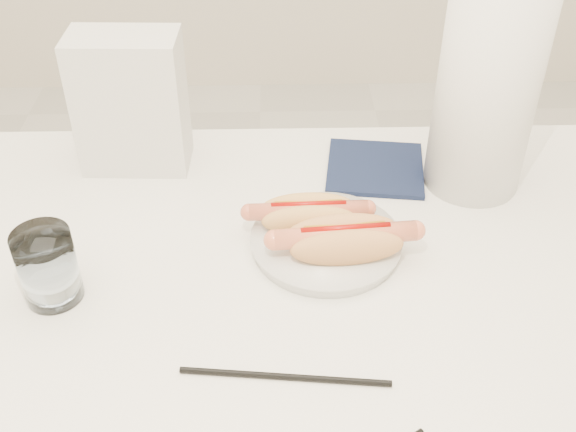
{
  "coord_description": "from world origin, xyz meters",
  "views": [
    {
      "loc": [
        0.05,
        -0.6,
        1.35
      ],
      "look_at": [
        0.07,
        0.08,
        0.82
      ],
      "focal_mm": 43.76,
      "sensor_mm": 36.0,
      "label": 1
    }
  ],
  "objects_px": {
    "plate": "(326,244)",
    "paper_towel_roll": "(487,88)",
    "hotdog_left": "(308,214)",
    "hotdog_right": "(345,240)",
    "water_glass": "(48,266)",
    "napkin_box": "(131,103)",
    "table": "(236,336)"
  },
  "relations": [
    {
      "from": "table",
      "to": "napkin_box",
      "type": "bearing_deg",
      "value": 117.08
    },
    {
      "from": "plate",
      "to": "water_glass",
      "type": "height_order",
      "value": "water_glass"
    },
    {
      "from": "plate",
      "to": "paper_towel_roll",
      "type": "bearing_deg",
      "value": 33.48
    },
    {
      "from": "table",
      "to": "hotdog_left",
      "type": "height_order",
      "value": "hotdog_left"
    },
    {
      "from": "hotdog_right",
      "to": "water_glass",
      "type": "height_order",
      "value": "water_glass"
    },
    {
      "from": "plate",
      "to": "water_glass",
      "type": "bearing_deg",
      "value": -166.45
    },
    {
      "from": "water_glass",
      "to": "napkin_box",
      "type": "relative_size",
      "value": 0.46
    },
    {
      "from": "table",
      "to": "plate",
      "type": "xyz_separation_m",
      "value": [
        0.12,
        0.1,
        0.07
      ]
    },
    {
      "from": "hotdog_right",
      "to": "paper_towel_roll",
      "type": "bearing_deg",
      "value": 36.52
    },
    {
      "from": "table",
      "to": "paper_towel_roll",
      "type": "height_order",
      "value": "paper_towel_roll"
    },
    {
      "from": "hotdog_right",
      "to": "napkin_box",
      "type": "height_order",
      "value": "napkin_box"
    },
    {
      "from": "plate",
      "to": "hotdog_right",
      "type": "relative_size",
      "value": 1.06
    },
    {
      "from": "paper_towel_roll",
      "to": "napkin_box",
      "type": "bearing_deg",
      "value": 173.0
    },
    {
      "from": "plate",
      "to": "paper_towel_roll",
      "type": "distance_m",
      "value": 0.3
    },
    {
      "from": "table",
      "to": "plate",
      "type": "relative_size",
      "value": 6.32
    },
    {
      "from": "water_glass",
      "to": "napkin_box",
      "type": "distance_m",
      "value": 0.3
    },
    {
      "from": "paper_towel_roll",
      "to": "hotdog_left",
      "type": "bearing_deg",
      "value": -153.82
    },
    {
      "from": "table",
      "to": "hotdog_right",
      "type": "bearing_deg",
      "value": 25.74
    },
    {
      "from": "plate",
      "to": "paper_towel_roll",
      "type": "xyz_separation_m",
      "value": [
        0.22,
        0.15,
        0.15
      ]
    },
    {
      "from": "plate",
      "to": "napkin_box",
      "type": "xyz_separation_m",
      "value": [
        -0.27,
        0.21,
        0.1
      ]
    },
    {
      "from": "plate",
      "to": "napkin_box",
      "type": "bearing_deg",
      "value": 142.62
    },
    {
      "from": "hotdog_left",
      "to": "water_glass",
      "type": "bearing_deg",
      "value": -162.73
    },
    {
      "from": "plate",
      "to": "paper_towel_roll",
      "type": "height_order",
      "value": "paper_towel_roll"
    },
    {
      "from": "table",
      "to": "water_glass",
      "type": "xyz_separation_m",
      "value": [
        -0.22,
        0.02,
        0.11
      ]
    },
    {
      "from": "hotdog_left",
      "to": "napkin_box",
      "type": "height_order",
      "value": "napkin_box"
    },
    {
      "from": "plate",
      "to": "water_glass",
      "type": "relative_size",
      "value": 2.0
    },
    {
      "from": "plate",
      "to": "napkin_box",
      "type": "relative_size",
      "value": 0.92
    },
    {
      "from": "paper_towel_roll",
      "to": "plate",
      "type": "bearing_deg",
      "value": -146.52
    },
    {
      "from": "hotdog_left",
      "to": "paper_towel_roll",
      "type": "height_order",
      "value": "paper_towel_roll"
    },
    {
      "from": "hotdog_left",
      "to": "water_glass",
      "type": "relative_size",
      "value": 1.64
    },
    {
      "from": "water_glass",
      "to": "napkin_box",
      "type": "bearing_deg",
      "value": 78.18
    },
    {
      "from": "hotdog_left",
      "to": "paper_towel_roll",
      "type": "xyz_separation_m",
      "value": [
        0.25,
        0.12,
        0.12
      ]
    }
  ]
}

